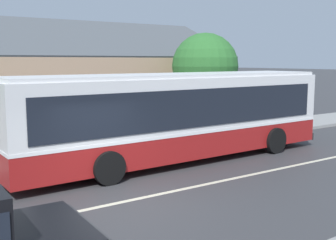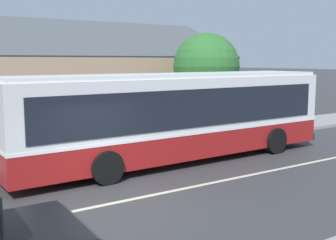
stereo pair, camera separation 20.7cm
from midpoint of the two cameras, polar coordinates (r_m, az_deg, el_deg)
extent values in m
plane|color=#38383A|center=(10.98, -6.74, -10.99)|extent=(300.00, 300.00, 0.00)
cube|color=gray|center=(16.34, -16.58, -4.65)|extent=(60.00, 3.00, 0.15)
cube|color=beige|center=(10.98, -6.74, -10.97)|extent=(60.00, 0.16, 0.01)
cube|color=tan|center=(23.97, -20.09, 3.47)|extent=(21.80, 10.23, 3.72)
cube|color=#4C5156|center=(21.47, -18.74, 10.78)|extent=(22.40, 5.18, 2.21)
cube|color=#4C5156|center=(26.42, -21.79, 10.05)|extent=(22.40, 5.18, 2.21)
cube|color=black|center=(22.57, 2.51, 4.17)|extent=(1.10, 0.06, 1.30)
cube|color=#4C3323|center=(20.37, -7.38, 0.87)|extent=(1.00, 0.06, 2.10)
cube|color=maroon|center=(15.11, 0.83, -2.88)|extent=(12.41, 2.78, 0.86)
cube|color=white|center=(15.02, 0.83, -1.08)|extent=(12.43, 2.80, 0.10)
cube|color=silver|center=(14.91, 0.84, 2.45)|extent=(12.41, 2.78, 1.76)
cube|color=silver|center=(14.84, 0.85, 6.07)|extent=(12.16, 2.65, 0.12)
cube|color=black|center=(15.95, -1.86, 2.45)|extent=(11.37, 0.29, 1.26)
cube|color=black|center=(13.92, 3.93, 1.62)|extent=(11.37, 0.29, 1.26)
cube|color=black|center=(19.24, 15.89, 3.11)|extent=(0.09, 2.20, 1.26)
cube|color=black|center=(19.19, 15.99, 5.61)|extent=(0.08, 1.75, 0.24)
cube|color=black|center=(19.45, 15.75, -1.64)|extent=(0.14, 2.50, 0.28)
cube|color=#192D99|center=(15.34, -6.66, -2.77)|extent=(3.46, 0.11, 0.60)
cube|color=black|center=(19.09, 10.26, 1.57)|extent=(0.90, 0.05, 2.37)
cylinder|color=black|center=(18.52, 8.09, -1.58)|extent=(1.01, 0.30, 1.00)
cylinder|color=black|center=(16.83, 13.98, -2.71)|extent=(1.01, 0.30, 1.00)
cylinder|color=black|center=(14.58, -13.01, -4.33)|extent=(1.01, 0.30, 1.00)
cylinder|color=black|center=(12.37, -8.51, -6.43)|extent=(1.01, 0.30, 1.00)
cube|color=#232326|center=(7.21, -11.89, -15.35)|extent=(0.14, 1.80, 0.59)
cube|color=silver|center=(7.72, -13.55, -12.80)|extent=(0.07, 0.24, 0.16)
cube|color=brown|center=(16.01, -13.26, -2.87)|extent=(1.53, 0.10, 0.04)
cube|color=brown|center=(15.88, -13.07, -2.95)|extent=(1.53, 0.10, 0.04)
cube|color=brown|center=(15.75, -12.88, -3.04)|extent=(1.53, 0.10, 0.04)
cube|color=brown|center=(15.58, -12.74, -2.03)|extent=(1.53, 0.04, 0.10)
cube|color=brown|center=(15.55, -12.76, -1.52)|extent=(1.53, 0.04, 0.10)
cube|color=black|center=(16.15, -11.02, -3.52)|extent=(0.08, 0.43, 0.45)
cube|color=black|center=(15.72, -15.12, -3.97)|extent=(0.08, 0.43, 0.45)
cylinder|color=#4C3828|center=(20.90, 4.67, 1.30)|extent=(0.36, 0.36, 2.25)
sphere|color=#2D6B2D|center=(20.76, 4.74, 7.27)|extent=(3.23, 3.23, 3.23)
cylinder|color=gray|center=(20.74, 12.00, 1.72)|extent=(0.07, 0.07, 2.40)
cube|color=#1959A5|center=(20.65, 12.12, 4.34)|extent=(0.36, 0.03, 0.48)
camera|label=1|loc=(0.10, -90.37, -0.05)|focal=45.00mm
camera|label=2|loc=(0.10, 89.63, 0.05)|focal=45.00mm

